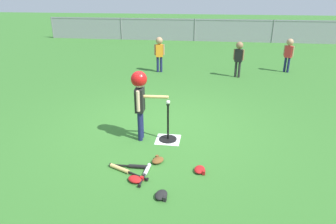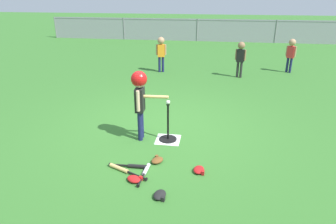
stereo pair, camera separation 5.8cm
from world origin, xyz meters
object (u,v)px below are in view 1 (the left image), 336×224
spare_bat_silver (146,172)px  spare_bat_black (134,166)px  glove_tossed_aside (200,170)px  glove_by_plate (158,160)px  glove_outfield_drop (135,179)px  fielder_near_right (289,51)px  spare_bat_wood (123,170)px  glove_near_bats (161,195)px  batting_tee (168,134)px  baseball_on_tee (168,102)px  fielder_near_left (239,55)px  batter_child (140,92)px  fielder_deep_center (159,50)px

spare_bat_silver → spare_bat_black: size_ratio=0.94×
glove_tossed_aside → glove_by_plate: bearing=165.0°
spare_bat_black → glove_tossed_aside: (1.01, 0.04, 0.01)m
spare_bat_silver → glove_tossed_aside: 0.81m
glove_outfield_drop → glove_tossed_aside: bearing=22.6°
fielder_near_right → spare_bat_black: bearing=-119.4°
spare_bat_silver → spare_bat_black: bearing=149.3°
spare_bat_wood → glove_near_bats: glove_near_bats is taller
fielder_near_right → spare_bat_silver: size_ratio=1.94×
spare_bat_silver → glove_near_bats: bearing=-58.4°
fielder_near_right → batting_tee: bearing=-120.9°
batting_tee → glove_outfield_drop: (-0.29, -1.35, -0.08)m
glove_by_plate → glove_near_bats: (0.20, -0.86, 0.00)m
baseball_on_tee → fielder_near_left: bearing=71.0°
batter_child → fielder_near_left: 4.99m
glove_by_plate → fielder_near_left: bearing=73.1°
batter_child → spare_bat_black: (0.11, -0.99, -0.88)m
fielder_near_right → batter_child: bearing=-124.5°
batter_child → glove_tossed_aside: (1.11, -0.95, -0.88)m
batter_child → glove_outfield_drop: size_ratio=4.74×
baseball_on_tee → spare_bat_black: baseball_on_tee is taller
glove_by_plate → glove_outfield_drop: same height
glove_near_bats → glove_outfield_drop: (-0.43, 0.30, 0.00)m
spare_bat_wood → baseball_on_tee: bearing=65.1°
glove_outfield_drop → glove_near_bats: bearing=-35.1°
fielder_near_left → spare_bat_wood: bearing=-110.2°
fielder_near_right → fielder_near_left: (-1.66, -0.86, 0.00)m
glove_near_bats → spare_bat_silver: bearing=121.6°
spare_bat_wood → glove_outfield_drop: bearing=-42.4°
fielder_near_left → glove_outfield_drop: (-1.84, -5.87, -0.67)m
batter_child → fielder_deep_center: size_ratio=1.11×
baseball_on_tee → batting_tee: bearing=180.0°
fielder_near_left → glove_by_plate: (-1.61, -5.31, -0.67)m
baseball_on_tee → spare_bat_wood: bearing=-114.9°
glove_outfield_drop → fielder_deep_center: bearing=96.3°
batting_tee → spare_bat_wood: batting_tee is taller
spare_bat_wood → glove_outfield_drop: 0.32m
fielder_near_right → spare_bat_black: (-3.61, -6.39, -0.68)m
spare_bat_black → fielder_near_right: bearing=60.6°
fielder_near_left → glove_outfield_drop: fielder_near_left is taller
batting_tee → spare_bat_wood: bearing=-114.9°
baseball_on_tee → glove_tossed_aside: 1.35m
baseball_on_tee → fielder_near_right: (3.22, 5.39, -0.03)m
batter_child → batting_tee: bearing=2.5°
baseball_on_tee → fielder_deep_center: fielder_deep_center is taller
glove_near_bats → fielder_deep_center: bearing=99.7°
fielder_deep_center → spare_bat_black: bearing=-84.4°
glove_by_plate → glove_near_bats: same height
spare_bat_silver → glove_by_plate: (0.12, 0.34, 0.01)m
spare_bat_silver → fielder_deep_center: bearing=97.5°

